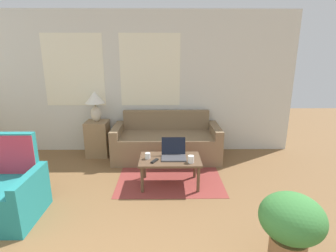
% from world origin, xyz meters
% --- Properties ---
extents(wall_back, '(6.59, 0.06, 2.60)m').
position_xyz_m(wall_back, '(-0.00, 4.01, 1.31)').
color(wall_back, silver).
rests_on(wall_back, ground_plane).
extents(rug, '(1.56, 1.78, 0.01)m').
position_xyz_m(rug, '(0.96, 3.03, 0.00)').
color(rug, brown).
rests_on(rug, ground_plane).
extents(couch, '(1.88, 0.81, 0.82)m').
position_xyz_m(couch, '(0.91, 3.58, 0.27)').
color(couch, '#846B4C').
rests_on(couch, ground_plane).
extents(armchair, '(0.76, 0.73, 0.94)m').
position_xyz_m(armchair, '(-0.95, 1.79, 0.28)').
color(armchair, teal).
rests_on(armchair, ground_plane).
extents(side_table, '(0.40, 0.40, 0.65)m').
position_xyz_m(side_table, '(-0.36, 3.71, 0.33)').
color(side_table, '#937551').
rests_on(side_table, ground_plane).
extents(table_lamp, '(0.35, 0.35, 0.55)m').
position_xyz_m(table_lamp, '(-0.36, 3.71, 1.01)').
color(table_lamp, beige).
rests_on(table_lamp, side_table).
extents(coffee_table, '(0.87, 0.54, 0.41)m').
position_xyz_m(coffee_table, '(0.96, 2.54, 0.36)').
color(coffee_table, brown).
rests_on(coffee_table, ground_plane).
extents(laptop, '(0.35, 0.32, 0.26)m').
position_xyz_m(laptop, '(1.01, 2.59, 0.46)').
color(laptop, '#47474C').
rests_on(laptop, coffee_table).
extents(cup_navy, '(0.08, 0.08, 0.09)m').
position_xyz_m(cup_navy, '(0.64, 2.54, 0.45)').
color(cup_navy, white).
rests_on(cup_navy, coffee_table).
extents(cup_yellow, '(0.08, 0.08, 0.10)m').
position_xyz_m(cup_yellow, '(1.24, 2.39, 0.46)').
color(cup_yellow, white).
rests_on(cup_yellow, coffee_table).
extents(tv_remote, '(0.11, 0.15, 0.02)m').
position_xyz_m(tv_remote, '(0.74, 2.43, 0.42)').
color(tv_remote, black).
rests_on(tv_remote, coffee_table).
extents(potted_plant, '(0.56, 0.56, 0.68)m').
position_xyz_m(potted_plant, '(1.99, 1.05, 0.41)').
color(potted_plant, '#996B42').
rests_on(potted_plant, ground_plane).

